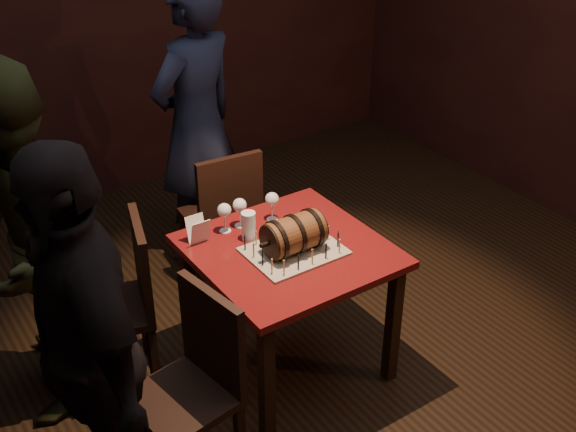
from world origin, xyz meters
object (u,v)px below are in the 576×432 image
(wine_glass_left, at_px, (224,211))
(pint_of_ale, at_px, (249,226))
(barrel_cake, at_px, (294,234))
(chair_back, at_px, (225,213))
(wine_glass_right, at_px, (272,200))
(person_left_rear, at_px, (21,250))
(person_left_front, at_px, (86,350))
(chair_left_rear, at_px, (125,296))
(person_back, at_px, (197,125))
(chair_left_front, at_px, (196,378))
(pub_table, at_px, (289,266))
(wine_glass_mid, at_px, (240,206))

(wine_glass_left, bearing_deg, pint_of_ale, -63.66)
(barrel_cake, xyz_separation_m, wine_glass_left, (-0.18, 0.35, 0.01))
(barrel_cake, bearing_deg, chair_back, 83.64)
(wine_glass_right, xyz_separation_m, person_left_rear, (-1.21, 0.23, 0.01))
(barrel_cake, relative_size, person_left_front, 0.20)
(wine_glass_right, relative_size, chair_left_rear, 0.17)
(chair_left_rear, bearing_deg, person_left_front, -120.73)
(wine_glass_left, distance_m, person_left_rear, 0.97)
(wine_glass_left, height_order, chair_left_rear, chair_left_rear)
(wine_glass_left, height_order, person_left_rear, person_left_rear)
(barrel_cake, xyz_separation_m, person_back, (0.16, 1.29, 0.07))
(chair_left_front, height_order, person_left_front, person_left_front)
(wine_glass_left, bearing_deg, person_left_rear, 168.35)
(pint_of_ale, bearing_deg, person_left_front, -154.41)
(wine_glass_left, relative_size, chair_left_rear, 0.17)
(pub_table, distance_m, chair_back, 0.84)
(person_left_front, bearing_deg, chair_left_rear, 151.42)
(person_left_rear, bearing_deg, person_left_front, 20.44)
(pint_of_ale, relative_size, chair_left_rear, 0.16)
(wine_glass_mid, relative_size, person_left_front, 0.09)
(chair_left_front, xyz_separation_m, person_left_front, (-0.43, 0.03, 0.34))
(person_left_rear, bearing_deg, pub_table, 86.13)
(chair_left_rear, xyz_separation_m, chair_left_front, (0.02, -0.71, 0.00))
(pub_table, height_order, pint_of_ale, pint_of_ale)
(chair_back, relative_size, person_back, 0.51)
(chair_left_front, bearing_deg, person_left_rear, 117.25)
(chair_back, bearing_deg, barrel_cake, -96.36)
(barrel_cake, distance_m, wine_glass_left, 0.40)
(wine_glass_right, bearing_deg, chair_back, 88.29)
(barrel_cake, relative_size, chair_left_rear, 0.37)
(chair_back, relative_size, person_left_front, 0.54)
(barrel_cake, bearing_deg, wine_glass_left, 116.96)
(barrel_cake, xyz_separation_m, pint_of_ale, (-0.12, 0.23, -0.03))
(wine_glass_mid, xyz_separation_m, pint_of_ale, (-0.03, -0.13, -0.04))
(wine_glass_mid, relative_size, wine_glass_right, 1.00)
(wine_glass_right, height_order, chair_back, chair_back)
(chair_left_rear, xyz_separation_m, person_left_rear, (-0.41, 0.12, 0.35))
(pub_table, bearing_deg, person_left_front, -164.95)
(pub_table, height_order, chair_left_front, chair_left_front)
(pint_of_ale, bearing_deg, chair_left_rear, 161.67)
(pint_of_ale, bearing_deg, pub_table, -56.65)
(wine_glass_left, bearing_deg, chair_left_front, -129.17)
(pint_of_ale, height_order, chair_left_rear, chair_left_rear)
(wine_glass_right, height_order, chair_left_rear, chair_left_rear)
(wine_glass_mid, bearing_deg, wine_glass_right, -13.01)
(pint_of_ale, bearing_deg, wine_glass_right, 24.46)
(pint_of_ale, bearing_deg, person_left_rear, 162.30)
(person_back, height_order, person_left_rear, person_back)
(pub_table, bearing_deg, wine_glass_mid, 106.55)
(barrel_cake, relative_size, person_back, 0.19)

